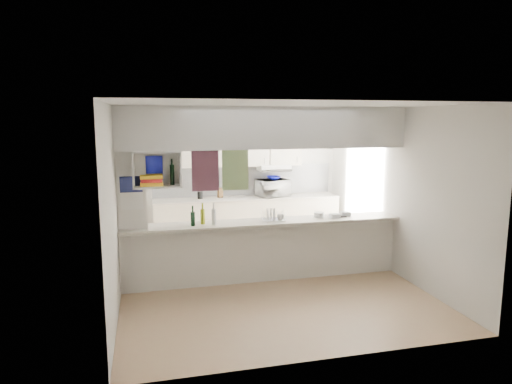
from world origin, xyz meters
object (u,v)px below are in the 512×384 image
object	(u,v)px
dish_rack	(273,215)
wine_bottles	(204,217)
microwave	(273,188)
bowl	(274,178)

from	to	relation	value
dish_rack	wine_bottles	world-z (taller)	wine_bottles
microwave	dish_rack	distance (m)	2.14
bowl	wine_bottles	bearing A→B (deg)	-127.66
dish_rack	wine_bottles	size ratio (longest dim) A/B	1.07
bowl	wine_bottles	xyz separation A→B (m)	(-1.65, -2.14, -0.25)
bowl	dish_rack	world-z (taller)	bowl
bowl	wine_bottles	size ratio (longest dim) A/B	0.75
microwave	bowl	world-z (taller)	bowl
microwave	bowl	bearing A→B (deg)	-150.64
microwave	dish_rack	bearing A→B (deg)	56.40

